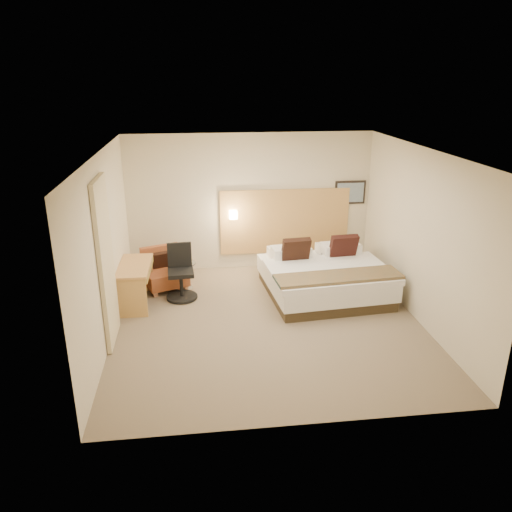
{
  "coord_description": "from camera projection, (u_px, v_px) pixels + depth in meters",
  "views": [
    {
      "loc": [
        -1.07,
        -7.04,
        3.73
      ],
      "look_at": [
        -0.14,
        0.45,
        0.97
      ],
      "focal_mm": 35.0,
      "sensor_mm": 36.0,
      "label": 1
    }
  ],
  "objects": [
    {
      "name": "ceiling",
      "position": [
        269.0,
        151.0,
        7.04
      ],
      "size": [
        4.8,
        5.0,
        0.02
      ],
      "primitive_type": "cube",
      "color": "white",
      "rests_on": "floor"
    },
    {
      "name": "menu_folder",
      "position": [
        187.0,
        259.0,
        8.98
      ],
      "size": [
        0.13,
        0.08,
        0.2
      ],
      "primitive_type": "cube",
      "rotation": [
        0.0,
        0.0,
        -0.33
      ],
      "color": "#341C15",
      "rests_on": "side_table"
    },
    {
      "name": "bed",
      "position": [
        324.0,
        277.0,
        8.9
      ],
      "size": [
        2.22,
        2.18,
        1.01
      ],
      "color": "#392D1C",
      "rests_on": "floor"
    },
    {
      "name": "wall_left",
      "position": [
        104.0,
        249.0,
        7.22
      ],
      "size": [
        0.02,
        5.0,
        2.7
      ],
      "primitive_type": "cube",
      "color": "beige",
      "rests_on": "floor"
    },
    {
      "name": "art_frame",
      "position": [
        350.0,
        192.0,
        10.0
      ],
      "size": [
        0.62,
        0.03,
        0.47
      ],
      "primitive_type": "cube",
      "color": "black",
      "rests_on": "wall_back"
    },
    {
      "name": "lounge_chair",
      "position": [
        164.0,
        272.0,
        9.17
      ],
      "size": [
        0.9,
        0.85,
        0.76
      ],
      "color": "#B57755",
      "rests_on": "floor"
    },
    {
      "name": "art_canvas",
      "position": [
        350.0,
        193.0,
        9.98
      ],
      "size": [
        0.54,
        0.01,
        0.39
      ],
      "primitive_type": "cube",
      "color": "gray",
      "rests_on": "wall_back"
    },
    {
      "name": "side_table",
      "position": [
        184.0,
        274.0,
        9.13
      ],
      "size": [
        0.57,
        0.57,
        0.5
      ],
      "color": "silver",
      "rests_on": "floor"
    },
    {
      "name": "wall_back",
      "position": [
        250.0,
        202.0,
        9.84
      ],
      "size": [
        4.8,
        0.02,
        2.7
      ],
      "primitive_type": "cube",
      "color": "beige",
      "rests_on": "floor"
    },
    {
      "name": "bottle_a",
      "position": [
        180.0,
        258.0,
        9.06
      ],
      "size": [
        0.07,
        0.07,
        0.18
      ],
      "primitive_type": "cylinder",
      "rotation": [
        0.0,
        0.0,
        -0.33
      ],
      "color": "#91BBE0",
      "rests_on": "side_table"
    },
    {
      "name": "desk_chair",
      "position": [
        181.0,
        277.0,
        8.72
      ],
      "size": [
        0.58,
        0.58,
        0.96
      ],
      "color": "black",
      "rests_on": "floor"
    },
    {
      "name": "wall_right",
      "position": [
        421.0,
        236.0,
        7.78
      ],
      "size": [
        0.02,
        5.0,
        2.7
      ],
      "primitive_type": "cube",
      "color": "beige",
      "rests_on": "floor"
    },
    {
      "name": "curtain",
      "position": [
        106.0,
        263.0,
        7.04
      ],
      "size": [
        0.06,
        0.9,
        2.42
      ],
      "primitive_type": "cube",
      "color": "beige",
      "rests_on": "wall_left"
    },
    {
      "name": "floor",
      "position": [
        268.0,
        323.0,
        7.97
      ],
      "size": [
        4.8,
        5.0,
        0.02
      ],
      "primitive_type": "cube",
      "color": "#776650",
      "rests_on": "ground"
    },
    {
      "name": "headboard_panel",
      "position": [
        285.0,
        221.0,
        10.02
      ],
      "size": [
        2.6,
        0.04,
        1.3
      ],
      "primitive_type": "cube",
      "color": "tan",
      "rests_on": "wall_back"
    },
    {
      "name": "desk",
      "position": [
        136.0,
        273.0,
        8.44
      ],
      "size": [
        0.55,
        1.15,
        0.71
      ],
      "color": "tan",
      "rests_on": "floor"
    },
    {
      "name": "lamp_arm",
      "position": [
        233.0,
        214.0,
        9.79
      ],
      "size": [
        0.02,
        0.12,
        0.02
      ],
      "primitive_type": "cylinder",
      "rotation": [
        1.57,
        0.0,
        0.0
      ],
      "color": "white",
      "rests_on": "wall_back"
    },
    {
      "name": "wall_front",
      "position": [
        304.0,
        318.0,
        5.16
      ],
      "size": [
        4.8,
        0.02,
        2.7
      ],
      "primitive_type": "cube",
      "color": "beige",
      "rests_on": "floor"
    },
    {
      "name": "lamp_shade",
      "position": [
        233.0,
        215.0,
        9.73
      ],
      "size": [
        0.15,
        0.15,
        0.15
      ],
      "primitive_type": "cube",
      "color": "#FFEDC6",
      "rests_on": "wall_back"
    },
    {
      "name": "bottle_b",
      "position": [
        184.0,
        257.0,
        9.08
      ],
      "size": [
        0.07,
        0.07,
        0.18
      ],
      "primitive_type": "cylinder",
      "rotation": [
        0.0,
        0.0,
        -0.33
      ],
      "color": "#86A4CF",
      "rests_on": "side_table"
    }
  ]
}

